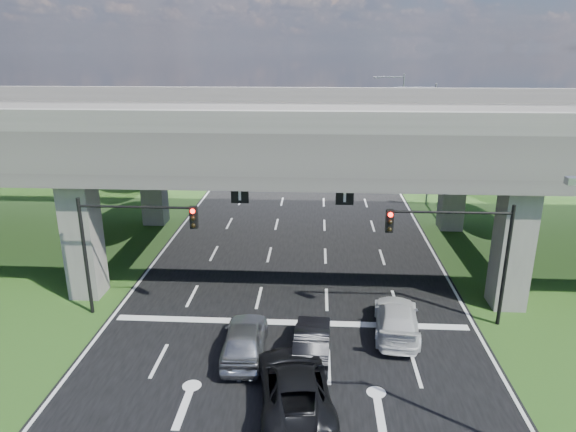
# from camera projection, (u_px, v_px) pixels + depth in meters

# --- Properties ---
(ground) EXTENTS (160.00, 160.00, 0.00)m
(ground) POSITION_uv_depth(u_px,v_px,m) (286.00, 365.00, 21.49)
(ground) COLOR #2A4D19
(ground) RESTS_ON ground
(road) EXTENTS (18.00, 120.00, 0.03)m
(road) POSITION_uv_depth(u_px,v_px,m) (296.00, 268.00, 30.98)
(road) COLOR black
(road) RESTS_ON ground
(overpass) EXTENTS (80.00, 15.00, 10.00)m
(overpass) POSITION_uv_depth(u_px,v_px,m) (298.00, 132.00, 30.41)
(overpass) COLOR #383533
(overpass) RESTS_ON ground
(warehouse) EXTENTS (20.00, 10.00, 4.00)m
(warehouse) POSITION_uv_depth(u_px,v_px,m) (66.00, 152.00, 55.50)
(warehouse) COLOR #9E9E99
(warehouse) RESTS_ON ground
(signal_right) EXTENTS (5.76, 0.54, 6.00)m
(signal_right) POSITION_uv_depth(u_px,v_px,m) (461.00, 242.00, 23.50)
(signal_right) COLOR black
(signal_right) RESTS_ON ground
(signal_left) EXTENTS (5.76, 0.54, 6.00)m
(signal_left) POSITION_uv_depth(u_px,v_px,m) (127.00, 236.00, 24.36)
(signal_left) COLOR black
(signal_left) RESTS_ON ground
(streetlight_far) EXTENTS (3.38, 0.25, 10.00)m
(streetlight_far) POSITION_uv_depth(u_px,v_px,m) (427.00, 136.00, 41.89)
(streetlight_far) COLOR gray
(streetlight_far) RESTS_ON ground
(streetlight_beyond) EXTENTS (3.38, 0.25, 10.00)m
(streetlight_beyond) POSITION_uv_depth(u_px,v_px,m) (398.00, 113.00, 57.07)
(streetlight_beyond) COLOR gray
(streetlight_beyond) RESTS_ON ground
(tree_left_near) EXTENTS (4.50, 4.50, 7.80)m
(tree_left_near) POSITION_uv_depth(u_px,v_px,m) (147.00, 141.00, 45.43)
(tree_left_near) COLOR black
(tree_left_near) RESTS_ON ground
(tree_left_mid) EXTENTS (3.91, 3.90, 6.76)m
(tree_left_mid) POSITION_uv_depth(u_px,v_px,m) (143.00, 134.00, 53.38)
(tree_left_mid) COLOR black
(tree_left_mid) RESTS_ON ground
(tree_left_far) EXTENTS (4.80, 4.80, 8.32)m
(tree_left_far) POSITION_uv_depth(u_px,v_px,m) (198.00, 115.00, 60.45)
(tree_left_far) COLOR black
(tree_left_far) RESTS_ON ground
(tree_right_near) EXTENTS (4.20, 4.20, 7.28)m
(tree_right_near) POSITION_uv_depth(u_px,v_px,m) (450.00, 144.00, 45.95)
(tree_right_near) COLOR black
(tree_right_near) RESTS_ON ground
(tree_right_mid) EXTENTS (3.91, 3.90, 6.76)m
(tree_right_mid) POSITION_uv_depth(u_px,v_px,m) (460.00, 134.00, 53.48)
(tree_right_mid) COLOR black
(tree_right_mid) RESTS_ON ground
(tree_right_far) EXTENTS (4.50, 4.50, 7.80)m
(tree_right_far) POSITION_uv_depth(u_px,v_px,m) (409.00, 117.00, 61.08)
(tree_right_far) COLOR black
(tree_right_far) RESTS_ON ground
(car_silver) EXTENTS (1.96, 4.58, 1.54)m
(car_silver) POSITION_uv_depth(u_px,v_px,m) (245.00, 339.00, 21.98)
(car_silver) COLOR #9C9EA4
(car_silver) RESTS_ON road
(car_dark) EXTENTS (1.64, 4.30, 1.40)m
(car_dark) POSITION_uv_depth(u_px,v_px,m) (312.00, 341.00, 21.92)
(car_dark) COLOR black
(car_dark) RESTS_ON road
(car_white) EXTENTS (2.44, 5.04, 1.41)m
(car_white) POSITION_uv_depth(u_px,v_px,m) (397.00, 319.00, 23.72)
(car_white) COLOR silver
(car_white) RESTS_ON road
(car_trailing) EXTENTS (3.27, 5.89, 1.56)m
(car_trailing) POSITION_uv_depth(u_px,v_px,m) (295.00, 386.00, 18.92)
(car_trailing) COLOR black
(car_trailing) RESTS_ON road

